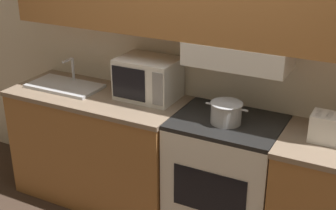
# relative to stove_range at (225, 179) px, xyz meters

# --- Properties ---
(ground_plane) EXTENTS (16.00, 16.00, 0.00)m
(ground_plane) POSITION_rel_stove_range_xyz_m (-0.38, 0.30, -0.47)
(ground_plane) COLOR #3D2D23
(wall_back) EXTENTS (5.25, 0.38, 2.55)m
(wall_back) POSITION_rel_stove_range_xyz_m (-0.37, 0.24, 1.02)
(wall_back) COLOR silver
(wall_back) RESTS_ON ground_plane
(lower_counter_main) EXTENTS (1.43, 0.64, 0.94)m
(lower_counter_main) POSITION_rel_stove_range_xyz_m (-1.10, -0.01, 0.00)
(lower_counter_main) COLOR #A36B38
(lower_counter_main) RESTS_ON ground_plane
(lower_counter_right_stub) EXTENTS (0.67, 0.64, 0.94)m
(lower_counter_right_stub) POSITION_rel_stove_range_xyz_m (0.72, -0.01, 0.00)
(lower_counter_right_stub) COLOR #A36B38
(lower_counter_right_stub) RESTS_ON ground_plane
(stove_range) EXTENTS (0.75, 0.60, 0.94)m
(stove_range) POSITION_rel_stove_range_xyz_m (0.00, 0.00, 0.00)
(stove_range) COLOR white
(stove_range) RESTS_ON ground_plane
(cooking_pot) EXTENTS (0.30, 0.22, 0.15)m
(cooking_pot) POSITION_rel_stove_range_xyz_m (-0.00, -0.04, 0.55)
(cooking_pot) COLOR #B7BABF
(cooking_pot) RESTS_ON stove_range
(microwave) EXTENTS (0.45, 0.34, 0.32)m
(microwave) POSITION_rel_stove_range_xyz_m (-0.70, 0.11, 0.63)
(microwave) COLOR white
(microwave) RESTS_ON lower_counter_main
(toaster) EXTENTS (0.28, 0.17, 0.18)m
(toaster) POSITION_rel_stove_range_xyz_m (0.69, 0.00, 0.56)
(toaster) COLOR white
(toaster) RESTS_ON lower_counter_right_stub
(sink_basin) EXTENTS (0.60, 0.32, 0.22)m
(sink_basin) POSITION_rel_stove_range_xyz_m (-1.41, -0.01, 0.48)
(sink_basin) COLOR #B7BABF
(sink_basin) RESTS_ON lower_counter_main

